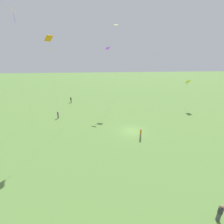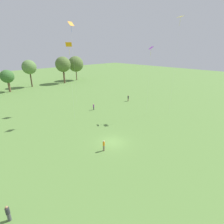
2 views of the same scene
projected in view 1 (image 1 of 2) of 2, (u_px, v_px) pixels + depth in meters
name	position (u px, v px, depth m)	size (l,w,h in m)	color
ground_plane	(132.00, 131.00, 28.47)	(240.00, 240.00, 0.00)	#5B843D
person_0	(141.00, 133.00, 25.64)	(0.45, 0.45, 1.80)	#847056
person_1	(58.00, 115.00, 34.30)	(0.42, 0.42, 1.66)	#4C4C51
person_2	(71.00, 100.00, 46.08)	(0.53, 0.53, 1.83)	#847056
person_3	(220.00, 213.00, 12.57)	(0.53, 0.53, 1.74)	#4C4C51
kite_0	(188.00, 82.00, 39.80)	(1.12, 1.35, 7.50)	yellow
kite_1	(14.00, 16.00, 25.29)	(1.44, 1.12, 20.99)	orange
kite_4	(49.00, 42.00, 22.81)	(1.46, 1.38, 16.32)	orange
kite_7	(108.00, 51.00, 36.71)	(1.21, 1.26, 15.59)	purple
kite_8	(116.00, 29.00, 40.51)	(1.39, 1.41, 21.57)	yellow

